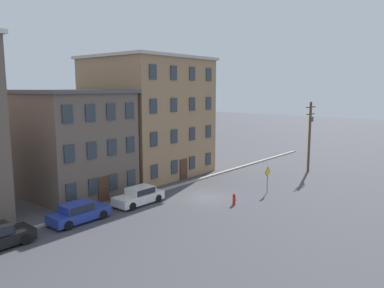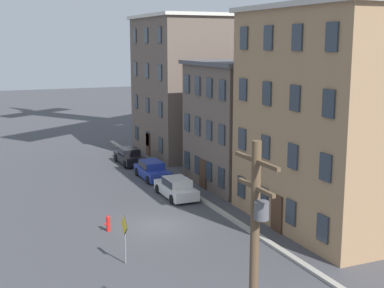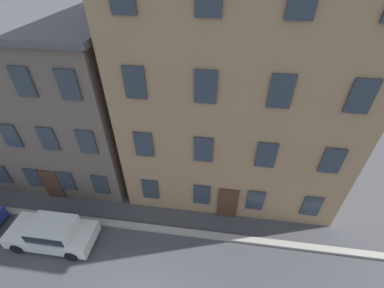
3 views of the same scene
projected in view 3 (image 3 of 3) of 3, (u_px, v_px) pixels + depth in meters
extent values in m
cube|color=#9E998E|center=(158.00, 229.00, 14.03)|extent=(56.00, 0.36, 0.16)
cube|color=#66564C|center=(76.00, 93.00, 16.88)|extent=(8.28, 9.75, 9.22)
cube|color=#4C4C51|center=(52.00, 13.00, 13.93)|extent=(8.78, 10.25, 0.30)
cube|color=#2D3842|center=(1.00, 174.00, 15.29)|extent=(0.90, 0.10, 1.40)
cube|color=#2D3842|center=(33.00, 178.00, 15.07)|extent=(0.90, 0.10, 1.40)
cube|color=#2D3842|center=(10.00, 136.00, 13.16)|extent=(0.90, 0.10, 1.40)
cube|color=#2D3842|center=(66.00, 181.00, 14.85)|extent=(0.90, 0.10, 1.40)
cube|color=#2D3842|center=(48.00, 139.00, 12.94)|extent=(0.90, 0.10, 1.40)
cube|color=#2D3842|center=(23.00, 82.00, 11.03)|extent=(0.90, 0.10, 1.40)
cube|color=#2D3842|center=(100.00, 185.00, 14.63)|extent=(0.90, 0.10, 1.40)
cube|color=#2D3842|center=(87.00, 142.00, 12.72)|extent=(0.90, 0.10, 1.40)
cube|color=#2D3842|center=(68.00, 85.00, 10.81)|extent=(0.90, 0.10, 1.40)
cube|color=#472D1E|center=(52.00, 184.00, 15.23)|extent=(1.10, 0.10, 2.20)
cube|color=#9E7A56|center=(238.00, 73.00, 15.00)|extent=(11.50, 10.57, 12.75)
cube|color=#2D3842|center=(151.00, 189.00, 14.28)|extent=(0.90, 0.10, 1.40)
cube|color=#2D3842|center=(144.00, 145.00, 12.30)|extent=(0.90, 0.10, 1.40)
cube|color=#2D3842|center=(135.00, 83.00, 10.32)|extent=(0.90, 0.10, 1.40)
cube|color=#2D3842|center=(202.00, 195.00, 13.97)|extent=(0.90, 0.10, 1.40)
cube|color=#2D3842|center=(203.00, 150.00, 11.99)|extent=(0.90, 0.10, 1.40)
cube|color=#2D3842|center=(206.00, 87.00, 10.01)|extent=(0.90, 0.10, 1.40)
cube|color=#2D3842|center=(255.00, 200.00, 13.67)|extent=(0.90, 0.10, 1.40)
cube|color=#2D3842|center=(266.00, 155.00, 11.69)|extent=(0.90, 0.10, 1.40)
cube|color=#2D3842|center=(281.00, 92.00, 9.71)|extent=(0.90, 0.10, 1.40)
cube|color=#2D3842|center=(311.00, 206.00, 13.36)|extent=(0.90, 0.10, 1.40)
cube|color=#2D3842|center=(332.00, 161.00, 11.38)|extent=(0.90, 0.10, 1.40)
cube|color=#2D3842|center=(362.00, 97.00, 9.40)|extent=(0.90, 0.10, 1.40)
cube|color=#472D1E|center=(227.00, 203.00, 14.13)|extent=(1.10, 0.10, 2.20)
cube|color=silver|center=(52.00, 234.00, 13.27)|extent=(4.40, 1.80, 0.70)
cube|color=silver|center=(52.00, 228.00, 12.86)|extent=(2.20, 1.51, 0.55)
cube|color=#1E232D|center=(52.00, 228.00, 12.86)|extent=(2.02, 1.58, 0.48)
cylinder|color=black|center=(17.00, 248.00, 12.89)|extent=(0.66, 0.22, 0.66)
cylinder|color=black|center=(38.00, 220.00, 14.21)|extent=(0.66, 0.22, 0.66)
cylinder|color=black|center=(72.00, 256.00, 12.58)|extent=(0.66, 0.22, 0.66)
cylinder|color=black|center=(87.00, 226.00, 13.90)|extent=(0.66, 0.22, 0.66)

